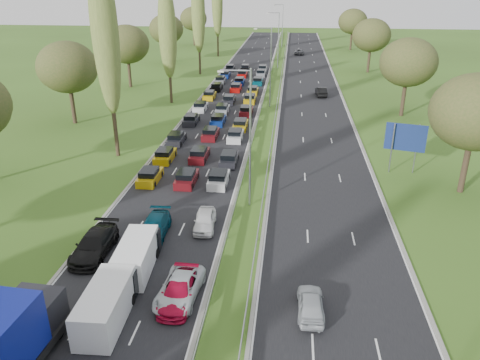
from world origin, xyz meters
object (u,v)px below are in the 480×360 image
(white_van_front, at_px, (107,303))
(direction_sign, at_px, (405,140))
(white_van_rear, at_px, (137,255))
(near_car_3, at_px, (94,244))

(white_van_front, xyz_separation_m, direction_sign, (21.76, 25.31, 2.44))
(white_van_rear, relative_size, direction_sign, 1.03)
(white_van_rear, xyz_separation_m, direction_sign, (21.67, 20.01, 2.47))
(near_car_3, height_order, white_van_rear, white_van_rear)
(white_van_front, xyz_separation_m, white_van_rear, (0.09, 5.30, -0.03))
(white_van_front, bearing_deg, white_van_rear, 87.14)
(near_car_3, height_order, white_van_front, white_van_front)
(white_van_rear, distance_m, direction_sign, 29.60)
(near_car_3, relative_size, white_van_rear, 1.03)
(white_van_rear, height_order, direction_sign, direction_sign)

